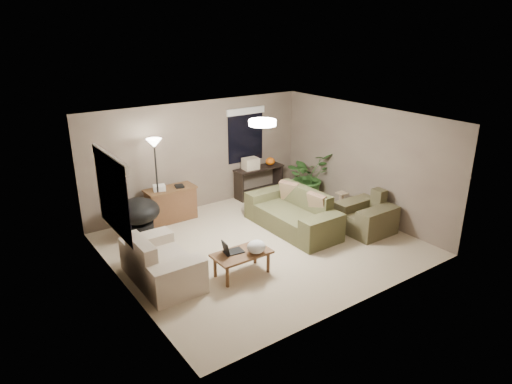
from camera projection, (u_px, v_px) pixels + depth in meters
room_shell at (262, 185)px, 8.60m from camera, size 5.50×5.50×5.50m
main_sofa at (293, 216)px, 9.64m from camera, size 0.95×2.20×0.85m
throw_pillows at (303, 198)px, 9.65m from camera, size 0.35×1.38×0.47m
loveseat at (160, 265)px, 7.66m from camera, size 0.90×1.60×0.85m
armchair at (366, 218)px, 9.54m from camera, size 0.95×1.00×0.85m
coffee_table at (242, 256)px, 7.84m from camera, size 1.00×0.55×0.42m
laptop at (230, 250)px, 7.78m from camera, size 0.38×0.27×0.24m
plastic_bag at (256, 247)px, 7.77m from camera, size 0.35×0.32×0.23m
desk at (171, 204)px, 10.04m from camera, size 1.10×0.50×0.75m
desk_papers at (163, 187)px, 9.80m from camera, size 0.71×0.31×0.12m
console_table at (259, 179)px, 11.45m from camera, size 1.30×0.40×0.75m
pumpkin at (270, 161)px, 11.50m from camera, size 0.25×0.25×0.19m
cardboard_box at (251, 164)px, 11.16m from camera, size 0.39×0.30×0.28m
papasan_chair at (138, 215)px, 9.25m from camera, size 1.06×1.06×0.80m
floor_lamp at (155, 154)px, 9.38m from camera, size 0.32×0.32×1.91m
ceiling_fixture at (262, 123)px, 8.18m from camera, size 0.50×0.50×0.10m
houseplant at (307, 181)px, 11.18m from camera, size 1.09×1.21×0.95m
cat_scratching_post at (341, 204)px, 10.46m from camera, size 0.32×0.32×0.50m
window_left at (111, 181)px, 7.17m from camera, size 0.05×1.56×1.33m
window_back at (246, 126)px, 11.01m from camera, size 1.06×0.05×1.33m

